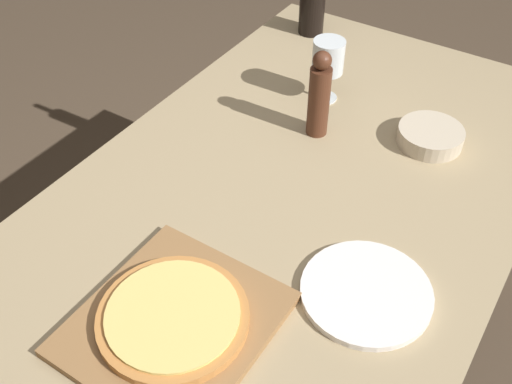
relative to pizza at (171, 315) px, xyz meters
name	(u,v)px	position (x,y,z in m)	size (l,w,h in m)	color
dining_table	(270,244)	(0.00, 0.32, -0.11)	(0.93, 1.76, 0.78)	#9E8966
cutting_board	(172,322)	(0.00, 0.00, -0.02)	(0.32, 0.35, 0.02)	olive
pizza	(171,315)	(0.00, 0.00, 0.00)	(0.27, 0.27, 0.02)	#BC7A3D
pepper_mill	(319,96)	(-0.06, 0.63, 0.08)	(0.05, 0.05, 0.22)	#4C2819
wine_glass	(328,58)	(-0.11, 0.77, 0.09)	(0.08, 0.08, 0.17)	silver
small_bowl	(430,136)	(0.19, 0.74, -0.01)	(0.16, 0.16, 0.04)	beige
dinner_plate	(366,292)	(0.26, 0.25, -0.02)	(0.24, 0.24, 0.01)	white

